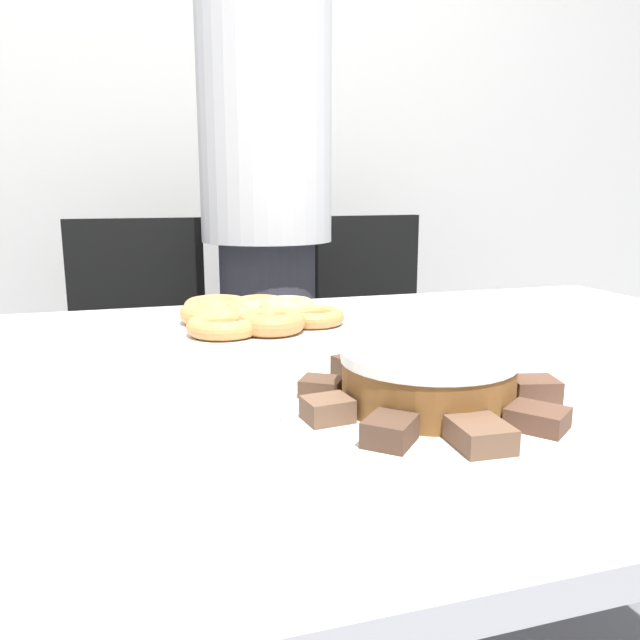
{
  "coord_description": "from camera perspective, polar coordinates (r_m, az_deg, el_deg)",
  "views": [
    {
      "loc": [
        -0.29,
        -0.84,
        0.99
      ],
      "look_at": [
        -0.03,
        0.02,
        0.8
      ],
      "focal_mm": 35.0,
      "sensor_mm": 36.0,
      "label": 1
    }
  ],
  "objects": [
    {
      "name": "wall_back",
      "position": [
        2.51,
        -10.91,
        18.59
      ],
      "size": [
        8.0,
        0.05,
        2.6
      ],
      "color": "silver",
      "rests_on": "ground_plane"
    },
    {
      "name": "table",
      "position": [
        0.94,
        1.83,
        -8.14
      ],
      "size": [
        1.7,
        1.08,
        0.74
      ],
      "color": "silver",
      "rests_on": "ground_plane"
    },
    {
      "name": "person_standing",
      "position": [
        1.86,
        -4.89,
        8.5
      ],
      "size": [
        0.38,
        0.38,
        1.69
      ],
      "color": "#383842",
      "rests_on": "ground_plane"
    },
    {
      "name": "office_chair_left",
      "position": [
        1.86,
        -15.7,
        -5.95
      ],
      "size": [
        0.45,
        0.45,
        0.91
      ],
      "rotation": [
        0.0,
        0.0,
        0.02
      ],
      "color": "black",
      "rests_on": "ground_plane"
    },
    {
      "name": "office_chair_right",
      "position": [
        2.01,
        5.73,
        -4.28
      ],
      "size": [
        0.48,
        0.48,
        0.91
      ],
      "rotation": [
        0.0,
        0.0,
        0.1
      ],
      "color": "black",
      "rests_on": "ground_plane"
    },
    {
      "name": "plate_cake",
      "position": [
        0.72,
        9.7,
        -8.0
      ],
      "size": [
        0.33,
        0.33,
        0.01
      ],
      "color": "white",
      "rests_on": "table"
    },
    {
      "name": "plate_donuts",
      "position": [
        1.15,
        -5.96,
        -0.39
      ],
      "size": [
        0.37,
        0.37,
        0.01
      ],
      "color": "white",
      "rests_on": "table"
    },
    {
      "name": "frosted_cake",
      "position": [
        0.71,
        9.81,
        -5.18
      ],
      "size": [
        0.19,
        0.19,
        0.06
      ],
      "color": "brown",
      "rests_on": "plate_cake"
    },
    {
      "name": "lamington_0",
      "position": [
        0.65,
        0.69,
        -8.17
      ],
      "size": [
        0.05,
        0.05,
        0.02
      ],
      "rotation": [
        0.0,
        0.0,
        3.26
      ],
      "color": "brown",
      "rests_on": "plate_cake"
    },
    {
      "name": "lamington_1",
      "position": [
        0.6,
        6.4,
        -10.04
      ],
      "size": [
        0.07,
        0.07,
        0.03
      ],
      "rotation": [
        0.0,
        0.0,
        3.96
      ],
      "color": "#513828",
      "rests_on": "plate_cake"
    },
    {
      "name": "lamington_2",
      "position": [
        0.61,
        14.44,
        -10.14
      ],
      "size": [
        0.05,
        0.06,
        0.02
      ],
      "rotation": [
        0.0,
        0.0,
        4.66
      ],
      "color": "brown",
      "rests_on": "plate_cake"
    },
    {
      "name": "lamington_3",
      "position": [
        0.67,
        19.26,
        -8.47
      ],
      "size": [
        0.07,
        0.07,
        0.02
      ],
      "rotation": [
        0.0,
        0.0,
        5.36
      ],
      "color": "brown",
      "rests_on": "plate_cake"
    },
    {
      "name": "lamington_4",
      "position": [
        0.75,
        18.95,
        -6.1
      ],
      "size": [
        0.06,
        0.05,
        0.03
      ],
      "rotation": [
        0.0,
        0.0,
        6.06
      ],
      "color": "brown",
      "rests_on": "plate_cake"
    },
    {
      "name": "lamington_5",
      "position": [
        0.81,
        14.92,
        -4.67
      ],
      "size": [
        0.06,
        0.06,
        0.02
      ],
      "rotation": [
        0.0,
        0.0,
        6.75
      ],
      "color": "brown",
      "rests_on": "plate_cake"
    },
    {
      "name": "lamington_6",
      "position": [
        0.83,
        9.23,
        -3.99
      ],
      "size": [
        0.06,
        0.06,
        0.03
      ],
      "rotation": [
        0.0,
        0.0,
        7.45
      ],
      "color": "#513828",
      "rests_on": "plate_cake"
    },
    {
      "name": "lamington_7",
      "position": [
        0.8,
        3.68,
        -4.39
      ],
      "size": [
        0.07,
        0.07,
        0.03
      ],
      "rotation": [
        0.0,
        0.0,
        8.15
      ],
      "color": "#513828",
      "rests_on": "plate_cake"
    },
    {
      "name": "lamington_8",
      "position": [
        0.73,
        0.15,
        -6.11
      ],
      "size": [
        0.06,
        0.06,
        0.02
      ],
      "rotation": [
        0.0,
        0.0,
        8.85
      ],
      "color": "#513828",
      "rests_on": "plate_cake"
    },
    {
      "name": "donut_0",
      "position": [
        1.15,
        -5.98,
        0.62
      ],
      "size": [
        0.11,
        0.11,
        0.03
      ],
      "color": "#E5AD66",
      "rests_on": "plate_donuts"
    },
    {
      "name": "donut_1",
      "position": [
        1.22,
        -9.43,
        1.22
      ],
      "size": [
        0.13,
        0.13,
        0.03
      ],
      "color": "#D18E4C",
      "rests_on": "plate_donuts"
    },
    {
      "name": "donut_2",
      "position": [
        1.15,
        -9.64,
        0.63
      ],
      "size": [
        0.12,
        0.12,
        0.04
      ],
      "color": "#D18E4C",
      "rests_on": "plate_donuts"
    },
    {
      "name": "donut_3",
      "position": [
        1.05,
        -8.77,
        -0.51
      ],
      "size": [
        0.13,
        0.13,
        0.03
      ],
      "color": "#D18E4C",
      "rests_on": "plate_donuts"
    },
    {
      "name": "donut_4",
      "position": [
        1.06,
        -4.49,
        -0.18
      ],
      "size": [
        0.12,
        0.12,
        0.04
      ],
      "color": "#C68447",
      "rests_on": "plate_donuts"
    },
    {
      "name": "donut_5",
      "position": [
        1.12,
        -0.68,
        0.31
      ],
      "size": [
        0.12,
        0.12,
        0.03
      ],
      "color": "#C68447",
      "rests_on": "plate_donuts"
    },
    {
      "name": "donut_6",
      "position": [
        1.18,
        -2.98,
        1.12
      ],
      "size": [
        0.11,
        0.11,
        0.04
      ],
      "color": "#E5AD66",
      "rests_on": "plate_donuts"
    },
    {
      "name": "donut_7",
      "position": [
        1.23,
        -5.54,
        1.34
      ],
      "size": [
        0.1,
        0.1,
        0.03
      ],
      "color": "#D18E4C",
      "rests_on": "plate_donuts"
    },
    {
      "name": "napkin",
      "position": [
        1.0,
        -25.4,
        -3.4
      ],
      "size": [
        0.14,
        0.12,
        0.01
      ],
      "color": "white",
      "rests_on": "table"
    }
  ]
}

